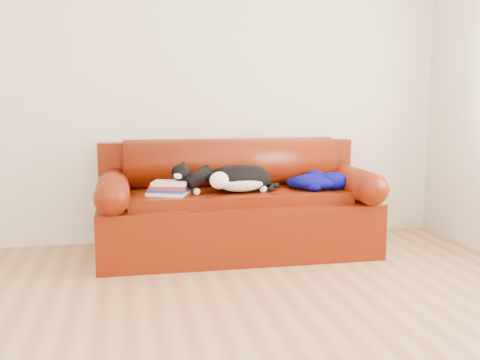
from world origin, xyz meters
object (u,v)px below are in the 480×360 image
Objects in this scene: sofa_base at (236,223)px; blanket at (316,181)px; cat at (239,179)px; book_stack at (169,188)px.

blanket is (0.62, -0.08, 0.32)m from sofa_base.
cat reaches higher than blanket.
book_stack is at bearing -177.22° from blanket.
book_stack is 0.52m from cat.
sofa_base is 0.38m from cat.
cat is at bearing -93.37° from sofa_base.
sofa_base is 0.63m from book_stack.
book_stack is at bearing -165.57° from sofa_base.
cat is 1.58× the size of blanket.
sofa_base is 0.70m from blanket.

